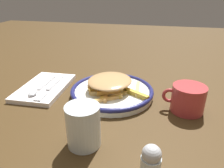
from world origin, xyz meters
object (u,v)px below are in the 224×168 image
object	(u,v)px
spoon	(39,89)
water_glass	(83,126)
fork	(51,87)
salt_shaker	(151,163)
coffee_mug	(188,99)
plate	(112,92)
napkin	(45,87)
fries_heap	(110,84)

from	to	relation	value
spoon	water_glass	world-z (taller)	water_glass
fork	spoon	xyz separation A→B (m)	(0.03, 0.02, 0.00)
spoon	salt_shaker	bearing A→B (deg)	145.03
fork	water_glass	bearing A→B (deg)	131.65
fork	coffee_mug	world-z (taller)	coffee_mug
coffee_mug	fork	bearing A→B (deg)	-3.03
plate	napkin	size ratio (longest dim) A/B	1.17
plate	coffee_mug	size ratio (longest dim) A/B	2.25
napkin	water_glass	xyz separation A→B (m)	(-0.21, 0.22, 0.04)
fork	coffee_mug	distance (m)	0.41
plate	napkin	bearing A→B (deg)	1.35
spoon	salt_shaker	distance (m)	0.43
fries_heap	fork	world-z (taller)	fries_heap
plate	spoon	bearing A→B (deg)	10.26
spoon	water_glass	distance (m)	0.28
spoon	fries_heap	bearing A→B (deg)	-170.17
napkin	spoon	world-z (taller)	spoon
plate	water_glass	world-z (taller)	water_glass
plate	fork	distance (m)	0.19
plate	fries_heap	bearing A→B (deg)	27.35
coffee_mug	salt_shaker	size ratio (longest dim) A/B	1.52
plate	fork	size ratio (longest dim) A/B	1.42
water_glass	coffee_mug	xyz separation A→B (m)	(-0.22, -0.19, -0.01)
plate	salt_shaker	xyz separation A→B (m)	(-0.13, 0.29, 0.02)
spoon	napkin	bearing A→B (deg)	-90.15
coffee_mug	salt_shaker	xyz separation A→B (m)	(0.08, 0.25, 0.00)
salt_shaker	plate	bearing A→B (deg)	-65.51
fries_heap	salt_shaker	size ratio (longest dim) A/B	2.71
water_glass	coffee_mug	distance (m)	0.29
spoon	coffee_mug	size ratio (longest dim) A/B	1.37
napkin	coffee_mug	xyz separation A→B (m)	(-0.43, 0.03, 0.03)
plate	salt_shaker	distance (m)	0.32
fries_heap	napkin	world-z (taller)	fries_heap
fries_heap	napkin	distance (m)	0.22
fork	salt_shaker	size ratio (longest dim) A/B	2.42
plate	coffee_mug	xyz separation A→B (m)	(-0.21, 0.04, 0.02)
fries_heap	water_glass	xyz separation A→B (m)	(0.00, 0.22, 0.00)
napkin	fork	bearing A→B (deg)	156.69
fork	water_glass	size ratio (longest dim) A/B	1.93
napkin	fork	xyz separation A→B (m)	(-0.03, 0.01, 0.01)
salt_shaker	coffee_mug	bearing A→B (deg)	-108.27
spoon	water_glass	bearing A→B (deg)	139.08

